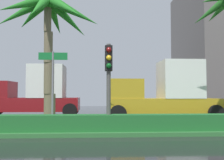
{
  "coord_description": "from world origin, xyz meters",
  "views": [
    {
      "loc": [
        1.97,
        -3.4,
        1.53
      ],
      "look_at": [
        2.83,
        11.98,
        2.32
      ],
      "focal_mm": 42.77,
      "sensor_mm": 36.0,
      "label": 1
    }
  ],
  "objects_px": {
    "traffic_signal_median_right": "(109,71)",
    "box_truck_following": "(163,93)",
    "street_name_sign": "(53,79)",
    "box_truck_lead": "(33,93)",
    "palm_tree_centre_left": "(48,18)"
  },
  "relations": [
    {
      "from": "traffic_signal_median_right",
      "to": "box_truck_following",
      "type": "distance_m",
      "value": 6.57
    },
    {
      "from": "street_name_sign",
      "to": "box_truck_lead",
      "type": "distance_m",
      "value": 8.53
    },
    {
      "from": "street_name_sign",
      "to": "box_truck_lead",
      "type": "relative_size",
      "value": 0.47
    },
    {
      "from": "street_name_sign",
      "to": "box_truck_following",
      "type": "xyz_separation_m",
      "value": [
        5.61,
        5.28,
        -0.53
      ]
    },
    {
      "from": "traffic_signal_median_right",
      "to": "box_truck_lead",
      "type": "distance_m",
      "value": 9.63
    },
    {
      "from": "palm_tree_centre_left",
      "to": "traffic_signal_median_right",
      "type": "bearing_deg",
      "value": -34.3
    },
    {
      "from": "palm_tree_centre_left",
      "to": "street_name_sign",
      "type": "relative_size",
      "value": 2.02
    },
    {
      "from": "box_truck_lead",
      "to": "traffic_signal_median_right",
      "type": "bearing_deg",
      "value": 119.96
    },
    {
      "from": "box_truck_lead",
      "to": "box_truck_following",
      "type": "relative_size",
      "value": 1.0
    },
    {
      "from": "street_name_sign",
      "to": "box_truck_following",
      "type": "bearing_deg",
      "value": 43.28
    },
    {
      "from": "traffic_signal_median_right",
      "to": "street_name_sign",
      "type": "distance_m",
      "value": 2.17
    },
    {
      "from": "box_truck_lead",
      "to": "box_truck_following",
      "type": "height_order",
      "value": "same"
    },
    {
      "from": "box_truck_following",
      "to": "palm_tree_centre_left",
      "type": "bearing_deg",
      "value": 31.31
    },
    {
      "from": "palm_tree_centre_left",
      "to": "box_truck_following",
      "type": "xyz_separation_m",
      "value": [
        6.11,
        3.72,
        -3.35
      ]
    },
    {
      "from": "street_name_sign",
      "to": "palm_tree_centre_left",
      "type": "bearing_deg",
      "value": 107.72
    }
  ]
}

